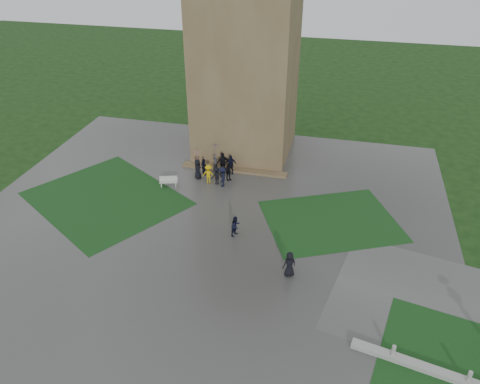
% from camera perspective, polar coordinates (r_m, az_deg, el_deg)
% --- Properties ---
extents(ground, '(120.00, 120.00, 0.00)m').
position_cam_1_polar(ground, '(31.13, -5.50, -6.59)').
color(ground, black).
extents(plaza, '(34.00, 34.00, 0.02)m').
position_cam_1_polar(plaza, '(32.63, -4.40, -4.49)').
color(plaza, '#3A3937').
rests_on(plaza, ground).
extents(lawn_inset_left, '(14.10, 13.46, 0.01)m').
position_cam_1_polar(lawn_inset_left, '(37.24, -16.05, -0.76)').
color(lawn_inset_left, '#123615').
rests_on(lawn_inset_left, plaza).
extents(lawn_inset_right, '(11.12, 10.15, 0.01)m').
position_cam_1_polar(lawn_inset_right, '(33.91, 11.02, -3.47)').
color(lawn_inset_right, '#123615').
rests_on(lawn_inset_right, plaza).
extents(tower, '(8.00, 8.00, 18.00)m').
position_cam_1_polar(tower, '(40.30, 0.79, 16.88)').
color(tower, brown).
rests_on(tower, ground).
extents(tower_plinth, '(9.00, 0.80, 0.22)m').
position_cam_1_polar(tower_plinth, '(39.57, -0.71, 2.75)').
color(tower_plinth, brown).
rests_on(tower_plinth, plaza).
extents(bench, '(1.49, 0.85, 0.82)m').
position_cam_1_polar(bench, '(37.64, -8.71, 1.30)').
color(bench, '#B5B4B0').
rests_on(bench, plaza).
extents(visitor_cluster, '(3.54, 3.29, 2.60)m').
position_cam_1_polar(visitor_cluster, '(38.12, -3.05, 3.24)').
color(visitor_cluster, black).
rests_on(visitor_cluster, plaza).
extents(pedestrian_mid, '(0.68, 0.83, 1.48)m').
position_cam_1_polar(pedestrian_mid, '(31.51, -0.52, -4.16)').
color(pedestrian_mid, black).
rests_on(pedestrian_mid, plaza).
extents(pedestrian_near, '(0.99, 0.91, 1.68)m').
position_cam_1_polar(pedestrian_near, '(28.40, 6.05, -8.74)').
color(pedestrian_near, black).
rests_on(pedestrian_near, plaza).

